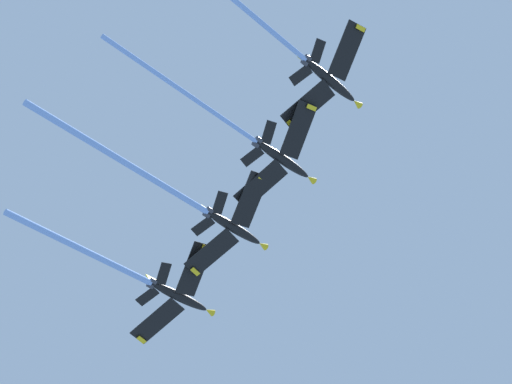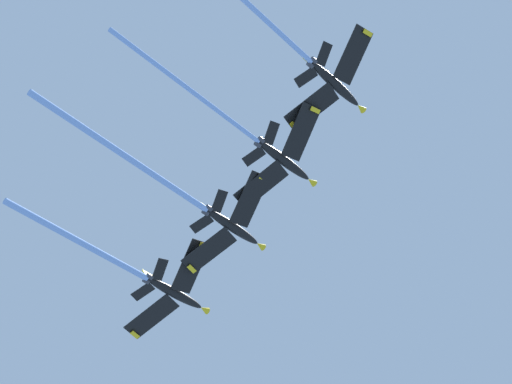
{
  "view_description": "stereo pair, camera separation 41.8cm",
  "coord_description": "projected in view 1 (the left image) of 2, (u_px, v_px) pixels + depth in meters",
  "views": [
    {
      "loc": [
        -12.64,
        10.85,
        1.78
      ],
      "look_at": [
        -21.54,
        14.19,
        114.64
      ],
      "focal_mm": 49.23,
      "sensor_mm": 36.0,
      "label": 1
    },
    {
      "loc": [
        -12.79,
        10.47,
        1.78
      ],
      "look_at": [
        -21.54,
        14.19,
        114.64
      ],
      "focal_mm": 49.23,
      "sensor_mm": 36.0,
      "label": 2
    }
  ],
  "objects": [
    {
      "name": "jet_inner_right",
      "position": [
        304.0,
        59.0,
        108.83
      ],
      "size": [
        19.49,
        37.59,
        22.09
      ],
      "color": "black"
    },
    {
      "name": "jet_far_left",
      "position": [
        148.0,
        282.0,
        111.59
      ],
      "size": [
        19.49,
        33.58,
        20.92
      ],
      "color": "black"
    },
    {
      "name": "jet_centre",
      "position": [
        261.0,
        145.0,
        109.94
      ],
      "size": [
        19.51,
        36.45,
        21.7
      ],
      "color": "black"
    },
    {
      "name": "jet_inner_left",
      "position": [
        195.0,
        204.0,
        108.52
      ],
      "size": [
        19.46,
        38.86,
        24.78
      ],
      "color": "black"
    }
  ]
}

